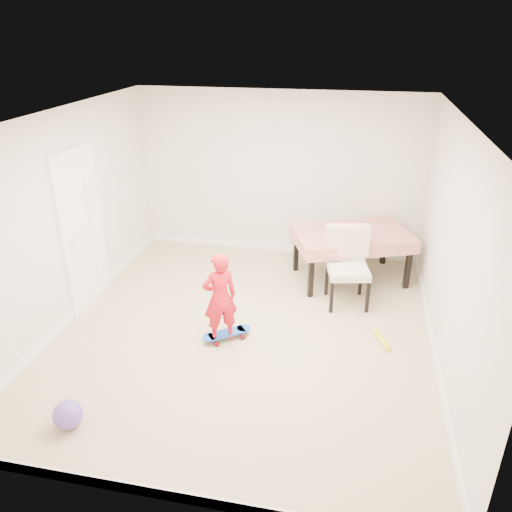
% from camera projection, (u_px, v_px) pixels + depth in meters
% --- Properties ---
extents(ground, '(5.00, 5.00, 0.00)m').
position_uv_depth(ground, '(245.00, 331.00, 6.21)').
color(ground, tan).
rests_on(ground, ground).
extents(ceiling, '(4.50, 5.00, 0.04)m').
position_uv_depth(ceiling, '(243.00, 120.00, 5.11)').
color(ceiling, white).
rests_on(ceiling, wall_back).
extents(wall_back, '(4.50, 0.04, 2.60)m').
position_uv_depth(wall_back, '(279.00, 175.00, 7.85)').
color(wall_back, beige).
rests_on(wall_back, ground).
extents(wall_front, '(4.50, 0.04, 2.60)m').
position_uv_depth(wall_front, '(164.00, 370.00, 3.45)').
color(wall_front, beige).
rests_on(wall_front, ground).
extents(wall_left, '(0.04, 5.00, 2.60)m').
position_uv_depth(wall_left, '(65.00, 220.00, 6.06)').
color(wall_left, beige).
rests_on(wall_left, ground).
extents(wall_right, '(0.04, 5.00, 2.60)m').
position_uv_depth(wall_right, '(450.00, 251.00, 5.25)').
color(wall_right, beige).
rests_on(wall_right, ground).
extents(door, '(0.11, 0.94, 2.11)m').
position_uv_depth(door, '(82.00, 232.00, 6.44)').
color(door, white).
rests_on(door, ground).
extents(baseboard_back, '(4.50, 0.02, 0.12)m').
position_uv_depth(baseboard_back, '(277.00, 247.00, 8.39)').
color(baseboard_back, white).
rests_on(baseboard_back, ground).
extents(baseboard_front, '(4.50, 0.02, 0.12)m').
position_uv_depth(baseboard_front, '(176.00, 496.00, 3.97)').
color(baseboard_front, white).
rests_on(baseboard_front, ground).
extents(baseboard_left, '(0.02, 5.00, 0.12)m').
position_uv_depth(baseboard_left, '(80.00, 308.00, 6.59)').
color(baseboard_left, white).
rests_on(baseboard_left, ground).
extents(baseboard_right, '(0.02, 5.00, 0.12)m').
position_uv_depth(baseboard_right, '(433.00, 348.00, 5.77)').
color(baseboard_right, white).
rests_on(baseboard_right, ground).
extents(dining_table, '(1.88, 1.54, 0.76)m').
position_uv_depth(dining_table, '(350.00, 255.00, 7.32)').
color(dining_table, '#B10910').
rests_on(dining_table, ground).
extents(dining_chair, '(0.70, 0.76, 1.06)m').
position_uv_depth(dining_chair, '(348.00, 268.00, 6.60)').
color(dining_chair, beige).
rests_on(dining_chair, ground).
extents(skateboard, '(0.62, 0.55, 0.09)m').
position_uv_depth(skateboard, '(227.00, 336.00, 6.03)').
color(skateboard, blue).
rests_on(skateboard, ground).
extents(child, '(0.49, 0.45, 1.13)m').
position_uv_depth(child, '(220.00, 300.00, 5.78)').
color(child, red).
rests_on(child, ground).
extents(balloon, '(0.28, 0.28, 0.28)m').
position_uv_depth(balloon, '(68.00, 415.00, 4.68)').
color(balloon, '#6648AF').
rests_on(balloon, ground).
extents(foam_toy, '(0.21, 0.39, 0.06)m').
position_uv_depth(foam_toy, '(382.00, 340.00, 5.97)').
color(foam_toy, yellow).
rests_on(foam_toy, ground).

